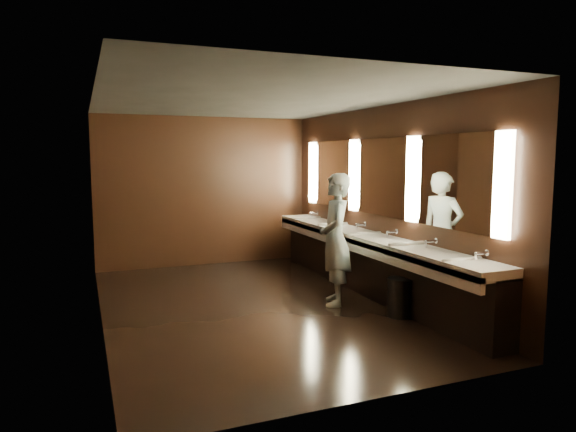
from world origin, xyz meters
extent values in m
plane|color=black|center=(0.00, 0.00, 0.00)|extent=(6.00, 6.00, 0.00)
cube|color=#2D2D2B|center=(0.00, 0.00, 2.80)|extent=(4.00, 6.00, 0.02)
cube|color=black|center=(0.00, 3.00, 1.40)|extent=(4.00, 0.02, 2.80)
cube|color=black|center=(0.00, -3.00, 1.40)|extent=(4.00, 0.02, 2.80)
cube|color=black|center=(-2.00, 0.00, 1.40)|extent=(0.02, 6.00, 2.80)
cube|color=black|center=(2.00, 0.00, 1.40)|extent=(0.02, 6.00, 2.80)
cube|color=black|center=(1.82, 0.00, 0.40)|extent=(0.36, 5.40, 0.81)
cube|color=silver|center=(1.73, 0.00, 0.85)|extent=(0.55, 5.40, 0.12)
cube|color=silver|center=(1.48, 0.00, 0.77)|extent=(0.06, 5.40, 0.18)
cylinder|color=silver|center=(1.91, -2.20, 0.99)|extent=(0.18, 0.04, 0.04)
cylinder|color=silver|center=(1.91, -1.32, 0.99)|extent=(0.18, 0.04, 0.04)
cylinder|color=silver|center=(1.91, -0.44, 0.99)|extent=(0.18, 0.04, 0.04)
cylinder|color=silver|center=(1.91, 0.44, 0.99)|extent=(0.18, 0.04, 0.04)
cylinder|color=silver|center=(1.91, 1.32, 0.99)|extent=(0.18, 0.04, 0.04)
cylinder|color=silver|center=(1.91, 2.20, 0.99)|extent=(0.18, 0.04, 0.04)
cube|color=#FFF2C0|center=(1.97, -2.40, 1.75)|extent=(0.06, 0.22, 1.15)
cube|color=white|center=(1.99, -1.60, 1.75)|extent=(0.03, 1.32, 1.15)
cube|color=#FFF2C0|center=(1.97, -0.80, 1.75)|extent=(0.06, 0.23, 1.15)
cube|color=white|center=(1.99, 0.00, 1.75)|extent=(0.03, 1.32, 1.15)
cube|color=#FFF2C0|center=(1.97, 0.80, 1.75)|extent=(0.06, 0.23, 1.15)
cube|color=white|center=(1.99, 1.60, 1.75)|extent=(0.03, 1.32, 1.15)
cube|color=#FFF2C0|center=(1.97, 2.40, 1.75)|extent=(0.06, 0.22, 1.15)
imported|color=#97CCE1|center=(1.06, -0.32, 0.91)|extent=(0.66, 0.78, 1.83)
cylinder|color=black|center=(1.58, -1.15, 0.25)|extent=(0.33, 0.33, 0.50)
camera|label=1|loc=(-2.17, -6.57, 2.05)|focal=32.00mm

